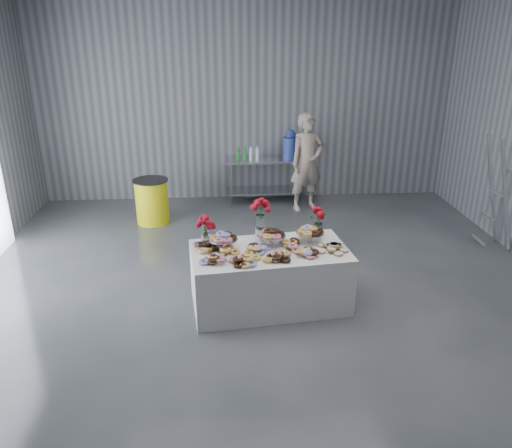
{
  "coord_description": "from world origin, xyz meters",
  "views": [
    {
      "loc": [
        -0.48,
        -5.28,
        3.3
      ],
      "look_at": [
        -0.06,
        0.66,
        0.92
      ],
      "focal_mm": 35.0,
      "sensor_mm": 36.0,
      "label": 1
    }
  ],
  "objects": [
    {
      "name": "danish_pile",
      "position": [
        0.84,
        0.16,
        0.81
      ],
      "size": [
        0.48,
        0.48,
        0.11
      ],
      "primitive_type": null,
      "color": "silver",
      "rests_on": "display_table"
    },
    {
      "name": "stepladder",
      "position": [
        3.75,
        1.73,
        0.9
      ],
      "size": [
        0.66,
        0.45,
        1.8
      ],
      "primitive_type": null,
      "rotation": [
        0.0,
        -0.24,
        0.0
      ],
      "color": "silver",
      "rests_on": "ground"
    },
    {
      "name": "cake_stand_left",
      "position": [
        -0.49,
        0.3,
        0.89
      ],
      "size": [
        0.36,
        0.36,
        0.17
      ],
      "color": "silver",
      "rests_on": "display_table"
    },
    {
      "name": "cake_stand_right",
      "position": [
        0.6,
        0.43,
        0.89
      ],
      "size": [
        0.36,
        0.36,
        0.17
      ],
      "color": "silver",
      "rests_on": "display_table"
    },
    {
      "name": "bouquet_right",
      "position": [
        0.74,
        0.6,
        1.05
      ],
      "size": [
        0.26,
        0.26,
        0.42
      ],
      "color": "white",
      "rests_on": "display_table"
    },
    {
      "name": "ground",
      "position": [
        0.0,
        0.0,
        0.0
      ],
      "size": [
        9.0,
        9.0,
        0.0
      ],
      "primitive_type": "plane",
      "color": "#36393D",
      "rests_on": "ground"
    },
    {
      "name": "person",
      "position": [
        1.1,
        3.7,
        0.91
      ],
      "size": [
        0.78,
        0.64,
        1.82
      ],
      "primitive_type": "imported",
      "rotation": [
        0.0,
        0.0,
        0.36
      ],
      "color": "#CC8C93",
      "rests_on": "ground"
    },
    {
      "name": "cake_stand_mid",
      "position": [
        0.11,
        0.37,
        0.89
      ],
      "size": [
        0.36,
        0.36,
        0.17
      ],
      "color": "silver",
      "rests_on": "display_table"
    },
    {
      "name": "display_table",
      "position": [
        0.08,
        0.22,
        0.38
      ],
      "size": [
        2.0,
        1.21,
        0.75
      ],
      "primitive_type": "cube",
      "rotation": [
        0.0,
        0.0,
        0.12
      ],
      "color": "white",
      "rests_on": "ground"
    },
    {
      "name": "bouquet_left",
      "position": [
        -0.7,
        0.38,
        1.05
      ],
      "size": [
        0.26,
        0.26,
        0.42
      ],
      "color": "white",
      "rests_on": "display_table"
    },
    {
      "name": "bouquet_center",
      "position": [
        -0.01,
        0.56,
        1.13
      ],
      "size": [
        0.26,
        0.26,
        0.57
      ],
      "color": "silver",
      "rests_on": "display_table"
    },
    {
      "name": "donut_mounds",
      "position": [
        0.08,
        0.17,
        0.8
      ],
      "size": [
        1.89,
        1.0,
        0.09
      ],
      "primitive_type": null,
      "rotation": [
        0.0,
        0.0,
        0.12
      ],
      "color": "#E6B254",
      "rests_on": "display_table"
    },
    {
      "name": "room_walls",
      "position": [
        -0.27,
        0.07,
        2.64
      ],
      "size": [
        8.04,
        9.04,
        4.02
      ],
      "color": "slate",
      "rests_on": "ground"
    },
    {
      "name": "trash_barrel",
      "position": [
        -1.73,
        3.17,
        0.4
      ],
      "size": [
        0.62,
        0.62,
        0.79
      ],
      "rotation": [
        0.0,
        0.0,
        -0.27
      ],
      "color": "yellow",
      "rests_on": "ground"
    },
    {
      "name": "prep_table",
      "position": [
        0.33,
        4.1,
        0.62
      ],
      "size": [
        1.5,
        0.6,
        0.9
      ],
      "color": "silver",
      "rests_on": "ground"
    },
    {
      "name": "drink_bottles",
      "position": [
        0.01,
        4.0,
        1.04
      ],
      "size": [
        0.54,
        0.08,
        0.27
      ],
      "primitive_type": null,
      "color": "#268C33",
      "rests_on": "prep_table"
    },
    {
      "name": "water_jug",
      "position": [
        0.83,
        4.1,
        1.15
      ],
      "size": [
        0.28,
        0.28,
        0.55
      ],
      "color": "blue",
      "rests_on": "prep_table"
    }
  ]
}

